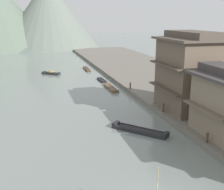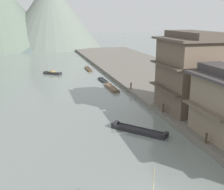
{
  "view_description": "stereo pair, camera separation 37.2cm",
  "coord_description": "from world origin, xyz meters",
  "px_view_note": "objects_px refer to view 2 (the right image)",
  "views": [
    {
      "loc": [
        -6.31,
        -12.46,
        10.78
      ],
      "look_at": [
        2.37,
        18.32,
        2.04
      ],
      "focal_mm": 45.65,
      "sensor_mm": 36.0,
      "label": 1
    },
    {
      "loc": [
        -5.95,
        -12.56,
        10.78
      ],
      "look_at": [
        2.37,
        18.32,
        2.04
      ],
      "focal_mm": 45.65,
      "sensor_mm": 36.0,
      "label": 2
    }
  ],
  "objects_px": {
    "mooring_post_dock_mid": "(163,108)",
    "mooring_post_dock_far": "(131,86)",
    "mooring_post_dock_near": "(206,138)",
    "boat_moored_second": "(53,73)",
    "boat_midriver_drifting": "(103,80)",
    "house_waterfront_tall": "(192,72)",
    "boat_moored_far": "(88,69)",
    "boat_moored_nearest": "(112,88)",
    "boat_moored_third": "(139,131)"
  },
  "relations": [
    {
      "from": "mooring_post_dock_mid",
      "to": "mooring_post_dock_far",
      "type": "distance_m",
      "value": 11.08
    },
    {
      "from": "mooring_post_dock_near",
      "to": "mooring_post_dock_far",
      "type": "distance_m",
      "value": 19.5
    },
    {
      "from": "boat_moored_second",
      "to": "boat_midriver_drifting",
      "type": "relative_size",
      "value": 0.96
    },
    {
      "from": "boat_moored_second",
      "to": "house_waterfront_tall",
      "type": "height_order",
      "value": "house_waterfront_tall"
    },
    {
      "from": "mooring_post_dock_far",
      "to": "mooring_post_dock_near",
      "type": "bearing_deg",
      "value": -90.0
    },
    {
      "from": "boat_moored_far",
      "to": "boat_midriver_drifting",
      "type": "bearing_deg",
      "value": -87.67
    },
    {
      "from": "house_waterfront_tall",
      "to": "mooring_post_dock_mid",
      "type": "distance_m",
      "value": 5.11
    },
    {
      "from": "boat_moored_far",
      "to": "house_waterfront_tall",
      "type": "relative_size",
      "value": 0.61
    },
    {
      "from": "boat_moored_second",
      "to": "boat_moored_far",
      "type": "relative_size",
      "value": 0.66
    },
    {
      "from": "boat_moored_second",
      "to": "boat_midriver_drifting",
      "type": "distance_m",
      "value": 11.76
    },
    {
      "from": "boat_moored_nearest",
      "to": "mooring_post_dock_mid",
      "type": "xyz_separation_m",
      "value": [
        2.15,
        -13.91,
        0.93
      ]
    },
    {
      "from": "boat_moored_nearest",
      "to": "house_waterfront_tall",
      "type": "xyz_separation_m",
      "value": [
        5.54,
        -13.61,
        4.75
      ]
    },
    {
      "from": "boat_moored_nearest",
      "to": "house_waterfront_tall",
      "type": "distance_m",
      "value": 15.44
    },
    {
      "from": "boat_moored_far",
      "to": "mooring_post_dock_near",
      "type": "bearing_deg",
      "value": -86.25
    },
    {
      "from": "boat_moored_nearest",
      "to": "mooring_post_dock_mid",
      "type": "bearing_deg",
      "value": -81.19
    },
    {
      "from": "boat_moored_far",
      "to": "mooring_post_dock_far",
      "type": "height_order",
      "value": "mooring_post_dock_far"
    },
    {
      "from": "boat_midriver_drifting",
      "to": "mooring_post_dock_mid",
      "type": "relative_size",
      "value": 3.86
    },
    {
      "from": "boat_moored_third",
      "to": "boat_moored_second",
      "type": "bearing_deg",
      "value": 100.96
    },
    {
      "from": "boat_midriver_drifting",
      "to": "boat_moored_second",
      "type": "bearing_deg",
      "value": 133.8
    },
    {
      "from": "house_waterfront_tall",
      "to": "mooring_post_dock_far",
      "type": "relative_size",
      "value": 9.37
    },
    {
      "from": "boat_midriver_drifting",
      "to": "boat_moored_third",
      "type": "bearing_deg",
      "value": -94.83
    },
    {
      "from": "boat_midriver_drifting",
      "to": "mooring_post_dock_near",
      "type": "height_order",
      "value": "mooring_post_dock_near"
    },
    {
      "from": "boat_moored_third",
      "to": "mooring_post_dock_near",
      "type": "bearing_deg",
      "value": -50.45
    },
    {
      "from": "boat_moored_second",
      "to": "boat_midriver_drifting",
      "type": "bearing_deg",
      "value": -46.2
    },
    {
      "from": "boat_moored_third",
      "to": "mooring_post_dock_mid",
      "type": "relative_size",
      "value": 5.2
    },
    {
      "from": "boat_moored_far",
      "to": "boat_midriver_drifting",
      "type": "height_order",
      "value": "boat_moored_far"
    },
    {
      "from": "boat_moored_nearest",
      "to": "boat_moored_far",
      "type": "xyz_separation_m",
      "value": [
        -0.46,
        17.5,
        -0.02
      ]
    },
    {
      "from": "boat_moored_third",
      "to": "mooring_post_dock_mid",
      "type": "height_order",
      "value": "mooring_post_dock_mid"
    },
    {
      "from": "boat_midriver_drifting",
      "to": "mooring_post_dock_near",
      "type": "relative_size",
      "value": 4.16
    },
    {
      "from": "boat_moored_third",
      "to": "boat_midriver_drifting",
      "type": "distance_m",
      "value": 23.43
    },
    {
      "from": "boat_moored_nearest",
      "to": "mooring_post_dock_mid",
      "type": "distance_m",
      "value": 14.1
    },
    {
      "from": "boat_moored_far",
      "to": "house_waterfront_tall",
      "type": "bearing_deg",
      "value": -79.09
    },
    {
      "from": "boat_moored_third",
      "to": "mooring_post_dock_mid",
      "type": "xyz_separation_m",
      "value": [
        4.12,
        3.43,
        0.91
      ]
    },
    {
      "from": "boat_moored_nearest",
      "to": "boat_moored_far",
      "type": "distance_m",
      "value": 17.51
    },
    {
      "from": "mooring_post_dock_near",
      "to": "mooring_post_dock_mid",
      "type": "height_order",
      "value": "mooring_post_dock_mid"
    },
    {
      "from": "boat_moored_far",
      "to": "mooring_post_dock_mid",
      "type": "xyz_separation_m",
      "value": [
        2.61,
        -31.41,
        0.95
      ]
    },
    {
      "from": "boat_moored_second",
      "to": "mooring_post_dock_mid",
      "type": "relative_size",
      "value": 3.72
    },
    {
      "from": "house_waterfront_tall",
      "to": "boat_moored_third",
      "type": "bearing_deg",
      "value": -153.57
    },
    {
      "from": "boat_moored_third",
      "to": "boat_moored_nearest",
      "type": "bearing_deg",
      "value": 83.55
    },
    {
      "from": "mooring_post_dock_near",
      "to": "mooring_post_dock_mid",
      "type": "xyz_separation_m",
      "value": [
        0.0,
        8.41,
        0.03
      ]
    },
    {
      "from": "boat_moored_third",
      "to": "house_waterfront_tall",
      "type": "xyz_separation_m",
      "value": [
        7.5,
        3.73,
        4.73
      ]
    },
    {
      "from": "boat_moored_nearest",
      "to": "mooring_post_dock_far",
      "type": "bearing_deg",
      "value": -52.66
    },
    {
      "from": "boat_moored_third",
      "to": "house_waterfront_tall",
      "type": "distance_m",
      "value": 9.62
    },
    {
      "from": "boat_moored_second",
      "to": "boat_moored_third",
      "type": "bearing_deg",
      "value": -79.04
    },
    {
      "from": "boat_moored_third",
      "to": "boat_midriver_drifting",
      "type": "relative_size",
      "value": 1.35
    },
    {
      "from": "boat_moored_third",
      "to": "mooring_post_dock_far",
      "type": "height_order",
      "value": "mooring_post_dock_far"
    },
    {
      "from": "boat_moored_far",
      "to": "mooring_post_dock_mid",
      "type": "bearing_deg",
      "value": -85.25
    },
    {
      "from": "boat_moored_third",
      "to": "boat_moored_far",
      "type": "distance_m",
      "value": 34.87
    },
    {
      "from": "boat_moored_second",
      "to": "house_waterfront_tall",
      "type": "relative_size",
      "value": 0.4
    },
    {
      "from": "house_waterfront_tall",
      "to": "mooring_post_dock_near",
      "type": "distance_m",
      "value": 10.11
    }
  ]
}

